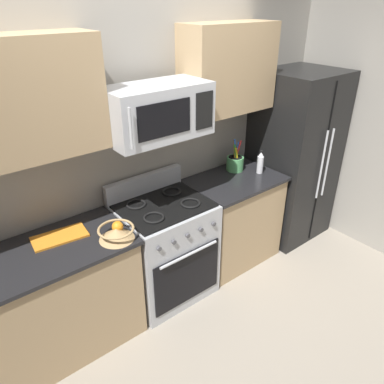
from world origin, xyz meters
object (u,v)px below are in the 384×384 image
(fruit_basket, at_px, (117,232))
(cutting_board, at_px, (60,237))
(microwave, at_px, (157,111))
(bottle_vinegar, at_px, (260,163))
(range_oven, at_px, (165,248))
(refrigerator, at_px, (293,157))
(utensil_crock, at_px, (235,163))

(fruit_basket, bearing_deg, cutting_board, 140.66)
(microwave, relative_size, fruit_basket, 3.02)
(fruit_basket, relative_size, bottle_vinegar, 1.13)
(range_oven, height_order, bottle_vinegar, bottle_vinegar)
(cutting_board, distance_m, bottle_vinegar, 1.98)
(fruit_basket, height_order, bottle_vinegar, bottle_vinegar)
(range_oven, relative_size, bottle_vinegar, 4.64)
(refrigerator, height_order, bottle_vinegar, refrigerator)
(utensil_crock, xyz_separation_m, bottle_vinegar, (0.15, -0.20, 0.03))
(fruit_basket, bearing_deg, range_oven, 18.15)
(fruit_basket, bearing_deg, utensil_crock, 12.09)
(range_oven, height_order, cutting_board, range_oven)
(cutting_board, bearing_deg, microwave, -4.41)
(utensil_crock, height_order, fruit_basket, utensil_crock)
(microwave, bearing_deg, range_oven, -90.00)
(refrigerator, bearing_deg, utensil_crock, 166.98)
(utensil_crock, distance_m, cutting_board, 1.83)
(range_oven, bearing_deg, fruit_basket, -161.85)
(utensil_crock, bearing_deg, bottle_vinegar, -53.97)
(range_oven, distance_m, utensil_crock, 1.12)
(utensil_crock, bearing_deg, refrigerator, -13.02)
(fruit_basket, bearing_deg, bottle_vinegar, 4.19)
(range_oven, xyz_separation_m, bottle_vinegar, (1.13, -0.05, 0.54))
(range_oven, xyz_separation_m, refrigerator, (1.70, -0.02, 0.44))
(microwave, distance_m, bottle_vinegar, 1.32)
(microwave, height_order, utensil_crock, microwave)
(range_oven, xyz_separation_m, utensil_crock, (0.98, 0.15, 0.52))
(range_oven, xyz_separation_m, fruit_basket, (-0.53, -0.17, 0.49))
(cutting_board, bearing_deg, bottle_vinegar, -4.19)
(microwave, height_order, bottle_vinegar, microwave)
(refrigerator, height_order, utensil_crock, refrigerator)
(refrigerator, distance_m, utensil_crock, 0.75)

